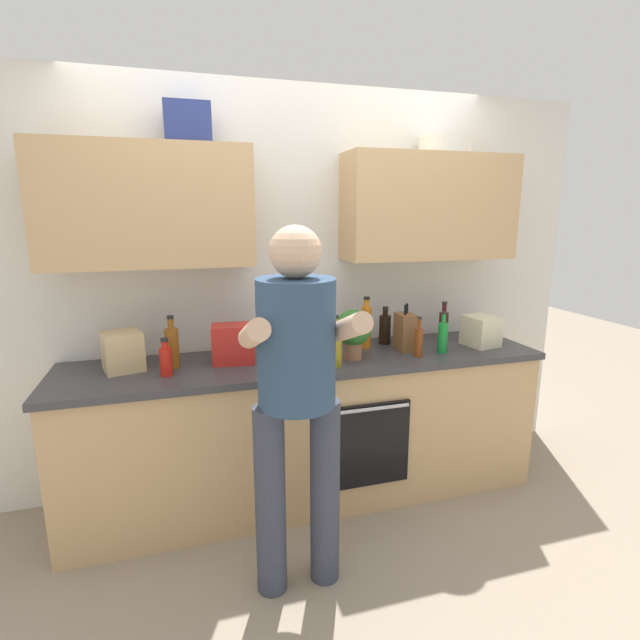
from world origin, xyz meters
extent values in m
plane|color=gray|center=(0.00, 0.00, 0.00)|extent=(12.00, 12.00, 0.00)
cube|color=silver|center=(0.00, 0.36, 1.25)|extent=(4.00, 0.06, 2.50)
cube|color=tan|center=(-0.85, 0.17, 1.77)|extent=(1.11, 0.32, 0.65)
cube|color=tan|center=(0.85, 0.17, 1.77)|extent=(1.11, 0.32, 0.65)
cylinder|color=silver|center=(0.93, 0.17, 2.15)|extent=(0.32, 0.32, 0.10)
cube|color=navy|center=(-0.61, 0.17, 2.20)|extent=(0.24, 0.20, 0.21)
cube|color=tan|center=(0.00, 0.00, 0.43)|extent=(2.80, 0.60, 0.86)
cube|color=#38383D|center=(0.00, 0.00, 0.88)|extent=(2.84, 0.64, 0.04)
cube|color=black|center=(0.23, -0.31, 0.45)|extent=(0.56, 0.02, 0.50)
cylinder|color=silver|center=(0.23, -0.33, 0.68)|extent=(0.52, 0.02, 0.02)
cylinder|color=#383D4C|center=(-0.37, -0.70, 0.46)|extent=(0.14, 0.14, 0.92)
cylinder|color=#383D4C|center=(-0.11, -0.70, 0.46)|extent=(0.14, 0.14, 0.92)
cylinder|color=navy|center=(-0.24, -0.70, 1.20)|extent=(0.34, 0.34, 0.56)
sphere|color=#D8AD8C|center=(-0.24, -0.70, 1.58)|extent=(0.22, 0.22, 0.22)
cylinder|color=#D8AD8C|center=(-0.44, -0.82, 1.28)|extent=(0.09, 0.31, 0.19)
cylinder|color=#D8AD8C|center=(-0.04, -0.82, 1.28)|extent=(0.09, 0.31, 0.19)
cylinder|color=orange|center=(0.41, 0.11, 1.03)|extent=(0.06, 0.06, 0.27)
cylinder|color=orange|center=(0.41, 0.11, 1.19)|extent=(0.03, 0.03, 0.05)
cylinder|color=black|center=(0.41, 0.11, 1.22)|extent=(0.04, 0.04, 0.02)
cylinder|color=brown|center=(0.63, -0.16, 0.98)|extent=(0.05, 0.05, 0.17)
cylinder|color=brown|center=(0.63, -0.16, 1.10)|extent=(0.02, 0.02, 0.06)
cylinder|color=black|center=(0.63, -0.16, 1.14)|extent=(0.02, 0.02, 0.01)
cylinder|color=red|center=(-0.80, -0.09, 0.97)|extent=(0.06, 0.06, 0.15)
cylinder|color=red|center=(-0.80, -0.09, 1.07)|extent=(0.03, 0.03, 0.04)
cylinder|color=black|center=(-0.80, -0.09, 1.10)|extent=(0.04, 0.04, 0.02)
cylinder|color=#8C4C14|center=(-0.77, 0.04, 1.01)|extent=(0.07, 0.07, 0.22)
cylinder|color=#8C4C14|center=(-0.77, 0.04, 1.15)|extent=(0.03, 0.03, 0.06)
cylinder|color=black|center=(-0.77, 0.04, 1.19)|extent=(0.04, 0.04, 0.02)
cylinder|color=olive|center=(0.10, -0.19, 1.01)|extent=(0.07, 0.07, 0.22)
cylinder|color=olive|center=(0.10, -0.19, 1.15)|extent=(0.03, 0.03, 0.06)
cylinder|color=black|center=(0.10, -0.19, 1.18)|extent=(0.03, 0.03, 0.01)
cylinder|color=black|center=(0.56, 0.17, 0.99)|extent=(0.08, 0.08, 0.19)
cylinder|color=black|center=(0.56, 0.17, 1.11)|extent=(0.03, 0.03, 0.04)
cylinder|color=black|center=(0.56, 0.17, 1.14)|extent=(0.04, 0.04, 0.02)
cylinder|color=#471419|center=(0.98, 0.14, 0.99)|extent=(0.06, 0.06, 0.19)
cylinder|color=#471419|center=(0.98, 0.14, 1.12)|extent=(0.03, 0.03, 0.06)
cylinder|color=black|center=(0.98, 0.14, 1.16)|extent=(0.03, 0.03, 0.01)
cylinder|color=#198C33|center=(0.82, -0.12, 0.99)|extent=(0.06, 0.06, 0.18)
cylinder|color=#198C33|center=(0.82, -0.12, 1.11)|extent=(0.03, 0.03, 0.06)
cylinder|color=black|center=(0.82, -0.12, 1.15)|extent=(0.03, 0.03, 0.01)
cylinder|color=white|center=(0.70, 0.19, 0.95)|extent=(0.07, 0.07, 0.10)
cylinder|color=#33598C|center=(-0.21, -0.10, 0.94)|extent=(0.09, 0.09, 0.09)
cube|color=brown|center=(0.62, -0.01, 1.02)|extent=(0.10, 0.14, 0.23)
cylinder|color=black|center=(0.61, -0.03, 1.16)|extent=(0.02, 0.02, 0.06)
cylinder|color=black|center=(0.64, 0.01, 1.16)|extent=(0.02, 0.02, 0.06)
cylinder|color=#9E6647|center=(0.25, -0.09, 0.95)|extent=(0.10, 0.10, 0.10)
sphere|color=#2D6B28|center=(0.25, -0.09, 1.09)|extent=(0.21, 0.21, 0.21)
cube|color=red|center=(-0.43, 0.04, 1.01)|extent=(0.25, 0.18, 0.22)
cube|color=beige|center=(1.14, -0.05, 1.00)|extent=(0.21, 0.23, 0.19)
cube|color=tan|center=(-1.03, 0.08, 1.01)|extent=(0.24, 0.25, 0.21)
camera|label=1|loc=(-0.71, -2.62, 1.74)|focal=26.83mm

